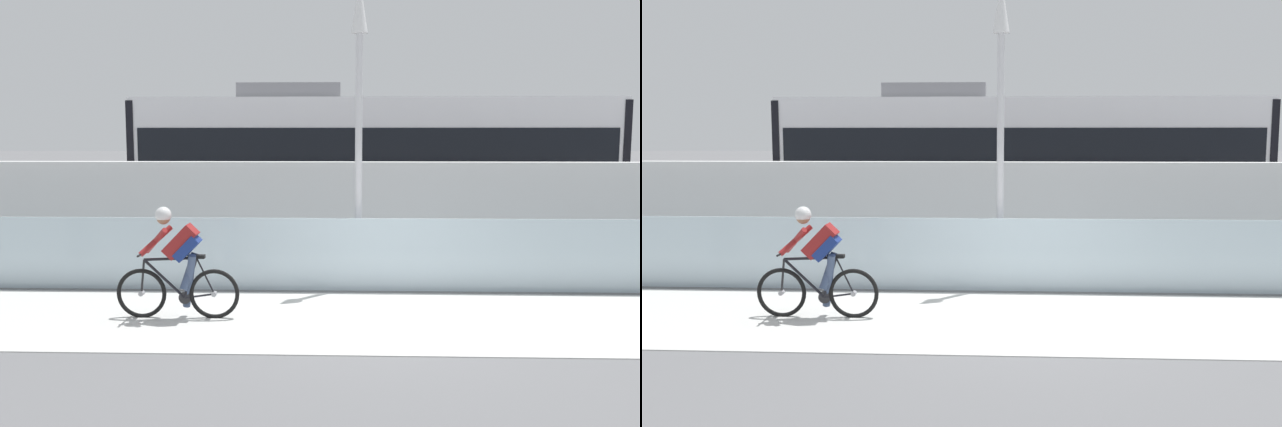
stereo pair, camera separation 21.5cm
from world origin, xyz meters
The scene contains 9 objects.
ground_plane centered at (0.00, 0.00, 0.00)m, with size 200.00×200.00×0.00m, color slate.
bike_path_deck centered at (0.00, 0.00, 0.01)m, with size 32.00×3.20×0.01m, color silver.
glass_parapet centered at (0.00, 1.85, 0.61)m, with size 32.00×0.05×1.23m, color silver.
concrete_barrier_wall centered at (0.00, 3.65, 1.05)m, with size 32.00×0.36×2.10m, color white.
tram_rail_near centered at (0.00, 6.13, 0.00)m, with size 32.00×0.08×0.01m, color #595654.
tram_rail_far centered at (0.00, 7.57, 0.00)m, with size 32.00×0.08×0.01m, color #595654.
tram centered at (0.10, 6.85, 1.89)m, with size 11.06×2.54×3.81m.
cyclist_on_bike centered at (-2.93, 0.00, 0.78)m, with size 1.77×0.58×1.61m.
lamp_post_antenna centered at (-0.32, 2.15, 3.29)m, with size 0.28×0.28×5.20m.
Camera 2 is at (-0.35, -9.43, 2.62)m, focal length 38.20 mm.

